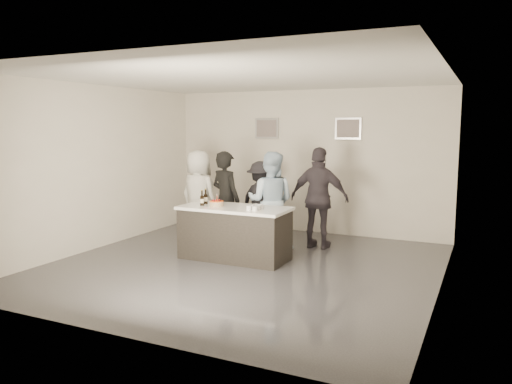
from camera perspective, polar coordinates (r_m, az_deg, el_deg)
floor at (r=8.17m, az=-1.51°, el=-8.44°), size 6.00×6.00×0.00m
ceiling at (r=7.89m, az=-1.59°, el=13.00°), size 6.00×6.00×0.00m
wall_back at (r=10.65m, az=5.74°, el=3.47°), size 6.00×0.04×3.00m
wall_front at (r=5.40m, az=-16.01°, el=-0.73°), size 6.00×0.04×3.00m
wall_left at (r=9.62m, az=-17.75°, el=2.71°), size 0.04×6.00×3.00m
wall_right at (r=7.08m, az=20.71°, el=0.97°), size 0.04×6.00×3.00m
picture_left at (r=10.92m, az=1.25°, el=7.28°), size 0.54×0.04×0.44m
picture_right at (r=10.33m, az=10.49°, el=7.14°), size 0.54×0.04×0.44m
bar_counter at (r=8.49m, az=-2.45°, el=-4.70°), size 1.86×0.86×0.90m
cake at (r=8.49m, az=-4.54°, el=-1.37°), size 0.24×0.24×0.08m
beer_bottle_a at (r=8.73m, az=-5.78°, el=-0.53°), size 0.07×0.07×0.26m
beer_bottle_b at (r=8.54m, az=-6.19°, el=-0.71°), size 0.07×0.07×0.26m
tumbler_cluster at (r=8.11m, az=-0.12°, el=-1.76°), size 0.19×0.30×0.08m
candles at (r=8.28m, az=-5.07°, el=-1.85°), size 0.24×0.08×0.01m
person_main_black at (r=9.29m, az=-3.47°, el=-0.84°), size 0.75×0.61×1.79m
person_main_blue at (r=9.04m, az=1.69°, el=-1.05°), size 0.98×0.82×1.80m
person_guest_left at (r=9.87m, az=-6.59°, el=-0.41°), size 0.98×0.75×1.79m
person_guest_right at (r=9.23m, az=7.24°, el=-0.70°), size 1.10×0.46×1.87m
person_guest_back at (r=9.98m, az=0.60°, el=-0.93°), size 1.14×0.88×1.56m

